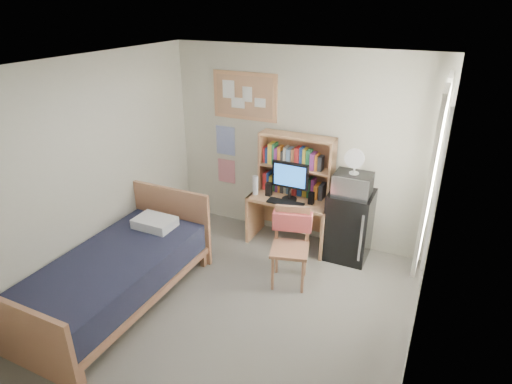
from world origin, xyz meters
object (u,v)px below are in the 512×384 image
at_px(desk_chair, 290,249).
at_px(desk_fan, 355,162).
at_px(monitor, 290,181).
at_px(speaker_right, 311,198).
at_px(bed, 116,280).
at_px(bulletin_board, 245,96).
at_px(speaker_left, 269,189).
at_px(mini_fridge, 349,225).
at_px(microwave, 353,184).
at_px(desk, 290,220).

height_order(desk_chair, desk_fan, desk_fan).
relative_size(desk_chair, monitor, 1.79).
distance_m(speaker_right, desk_fan, 0.75).
relative_size(bed, speaker_right, 13.28).
distance_m(bulletin_board, bed, 2.86).
relative_size(desk_chair, bed, 0.44).
distance_m(speaker_left, desk_fan, 1.23).
relative_size(desk_chair, desk_fan, 3.19).
xyz_separation_m(desk_chair, speaker_left, (-0.62, 0.81, 0.31)).
xyz_separation_m(bulletin_board, mini_fridge, (1.62, -0.27, -1.46)).
height_order(bulletin_board, monitor, bulletin_board).
height_order(bulletin_board, mini_fridge, bulletin_board).
relative_size(bed, speaker_left, 11.67).
distance_m(monitor, microwave, 0.81).
height_order(desk_chair, monitor, monitor).
height_order(monitor, speaker_right, monitor).
height_order(bulletin_board, microwave, bulletin_board).
xyz_separation_m(desk, mini_fridge, (0.80, 0.01, 0.11)).
bearing_deg(desk, microwave, -0.13).
height_order(speaker_left, speaker_right, speaker_left).
xyz_separation_m(bulletin_board, desk_fan, (1.62, -0.29, -0.60)).
distance_m(speaker_left, speaker_right, 0.60).
height_order(speaker_right, microwave, microwave).
relative_size(desk, bed, 0.51).
xyz_separation_m(bulletin_board, microwave, (1.62, -0.29, -0.87)).
bearing_deg(mini_fridge, bed, -135.56).
relative_size(desk, mini_fridge, 1.20).
bearing_deg(monitor, bulletin_board, 157.62).
distance_m(mini_fridge, microwave, 0.59).
xyz_separation_m(desk_chair, microwave, (0.48, 0.86, 0.58)).
distance_m(bulletin_board, mini_fridge, 2.20).
bearing_deg(desk, bed, -121.80).
relative_size(desk_chair, speaker_right, 5.82).
relative_size(bulletin_board, microwave, 2.08).
bearing_deg(microwave, monitor, -176.26).
height_order(desk_chair, bed, desk_chair).
bearing_deg(desk_fan, mini_fridge, 90.00).
distance_m(desk_chair, speaker_right, 0.86).
bearing_deg(desk_chair, bulletin_board, 120.01).
height_order(monitor, desk_fan, desk_fan).
bearing_deg(desk, speaker_right, -11.31).
distance_m(bulletin_board, microwave, 1.86).
distance_m(monitor, desk_fan, 0.89).
distance_m(desk, speaker_left, 0.53).
bearing_deg(microwave, speaker_left, -177.39).
bearing_deg(speaker_right, desk, 168.69).
bearing_deg(speaker_left, mini_fridge, 4.05).
bearing_deg(bulletin_board, bed, -101.39).
bearing_deg(bulletin_board, microwave, -10.28).
height_order(bulletin_board, bed, bulletin_board).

